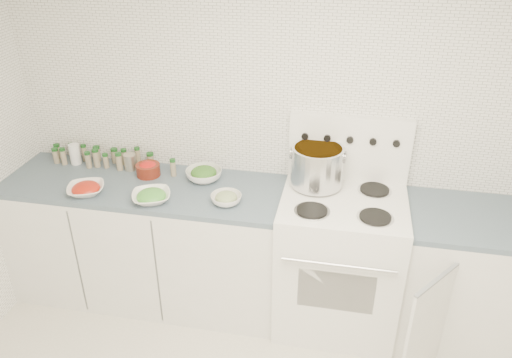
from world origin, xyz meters
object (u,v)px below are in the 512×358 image
object	(u,v)px
stove	(339,258)
bowl_snowpea	(151,196)
bowl_tomato	(86,189)
stock_pot	(317,164)

from	to	relation	value
stove	bowl_snowpea	distance (m)	1.25
stove	bowl_tomato	world-z (taller)	stove
stock_pot	bowl_tomato	size ratio (longest dim) A/B	1.19
stove	bowl_tomato	bearing A→B (deg)	-173.59
stock_pot	bowl_tomato	xyz separation A→B (m)	(-1.41, -0.32, -0.15)
bowl_tomato	stock_pot	bearing A→B (deg)	12.89
stove	stock_pot	distance (m)	0.63
bowl_tomato	bowl_snowpea	distance (m)	0.44
stock_pot	bowl_snowpea	bearing A→B (deg)	-161.12
bowl_snowpea	stock_pot	bearing A→B (deg)	18.88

